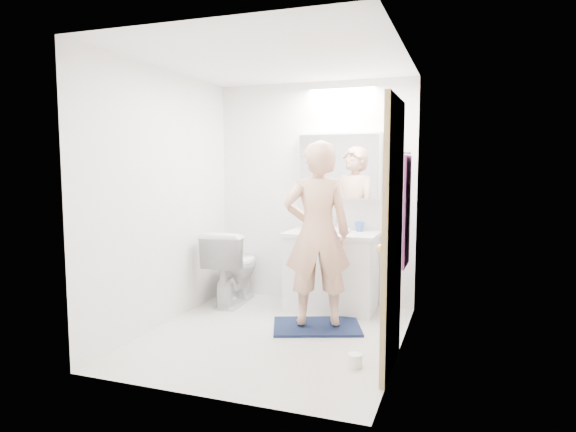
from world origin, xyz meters
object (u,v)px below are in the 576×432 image
at_px(soap_bottle_b, 320,221).
at_px(toilet_paper_roll, 355,360).
at_px(soap_bottle_a, 306,219).
at_px(person, 317,234).
at_px(medicine_cabinet, 339,166).
at_px(toothbrush_cup, 359,227).
at_px(vanity_cabinet, 332,273).
at_px(toilet, 233,266).

xyz_separation_m(soap_bottle_b, toilet_paper_roll, (0.73, -1.58, -0.86)).
relative_size(soap_bottle_a, soap_bottle_b, 1.13).
distance_m(person, soap_bottle_a, 0.85).
xyz_separation_m(person, soap_bottle_b, (-0.21, 0.81, 0.02)).
bearing_deg(medicine_cabinet, toothbrush_cup, -12.10).
bearing_deg(medicine_cabinet, soap_bottle_b, -171.71).
bearing_deg(vanity_cabinet, toilet_paper_roll, -68.59).
bearing_deg(toilet_paper_roll, toilet, 141.85).
distance_m(medicine_cabinet, toilet, 1.59).
distance_m(medicine_cabinet, soap_bottle_a, 0.67).
bearing_deg(toilet, toothbrush_cup, -171.82).
distance_m(toilet, soap_bottle_a, 0.96).
bearing_deg(toothbrush_cup, vanity_cabinet, -147.69).
bearing_deg(vanity_cabinet, soap_bottle_b, 135.96).
height_order(medicine_cabinet, toilet, medicine_cabinet).
bearing_deg(person, toilet_paper_roll, 104.05).
relative_size(toilet, soap_bottle_b, 4.36).
bearing_deg(toilet, soap_bottle_b, -165.26).
bearing_deg(toothbrush_cup, soap_bottle_a, -179.01).
distance_m(person, soap_bottle_b, 0.83).
height_order(vanity_cabinet, medicine_cabinet, medicine_cabinet).
xyz_separation_m(toilet, person, (1.11, -0.51, 0.48)).
distance_m(medicine_cabinet, person, 1.04).
relative_size(vanity_cabinet, person, 0.54).
distance_m(toilet, toilet_paper_roll, 2.11).
distance_m(toothbrush_cup, toilet_paper_roll, 1.78).
xyz_separation_m(soap_bottle_b, toothbrush_cup, (0.44, -0.02, -0.04)).
distance_m(vanity_cabinet, toothbrush_cup, 0.57).
relative_size(vanity_cabinet, toilet, 1.11).
relative_size(medicine_cabinet, soap_bottle_b, 4.73).
relative_size(toilet, soap_bottle_a, 3.84).
bearing_deg(person, toilet, -44.93).
relative_size(person, soap_bottle_b, 9.04).
relative_size(soap_bottle_b, toilet_paper_roll, 1.69).
xyz_separation_m(soap_bottle_a, toothbrush_cup, (0.58, 0.01, -0.06)).
height_order(soap_bottle_a, soap_bottle_b, soap_bottle_a).
relative_size(soap_bottle_a, toothbrush_cup, 1.99).
bearing_deg(toilet_paper_roll, person, 124.22).
bearing_deg(vanity_cabinet, person, -87.87).
xyz_separation_m(vanity_cabinet, toothbrush_cup, (0.25, 0.16, 0.48)).
xyz_separation_m(vanity_cabinet, soap_bottle_a, (-0.33, 0.15, 0.54)).
distance_m(soap_bottle_a, toothbrush_cup, 0.58).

